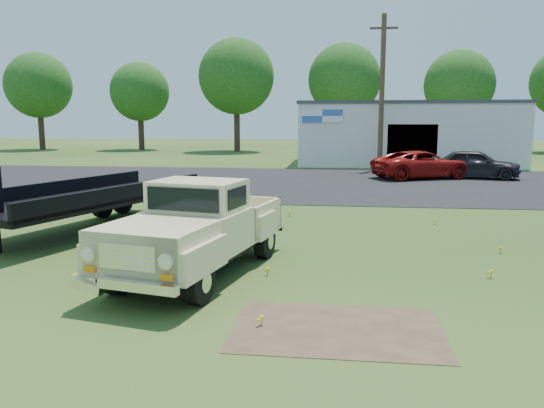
{
  "coord_description": "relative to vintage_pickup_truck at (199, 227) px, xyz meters",
  "views": [
    {
      "loc": [
        1.45,
        -10.31,
        2.99
      ],
      "look_at": [
        0.07,
        1.0,
        1.17
      ],
      "focal_mm": 35.0,
      "sensor_mm": 36.0,
      "label": 1
    }
  ],
  "objects": [
    {
      "name": "ground",
      "position": [
        1.17,
        0.53,
        -0.93
      ],
      "size": [
        140.0,
        140.0,
        0.0
      ],
      "primitive_type": "plane",
      "color": "#254014",
      "rests_on": "ground"
    },
    {
      "name": "dirt_patch_b",
      "position": [
        -0.83,
        4.03,
        -0.93
      ],
      "size": [
        2.2,
        1.6,
        0.01
      ],
      "primitive_type": "cube",
      "color": "#4F3A2A",
      "rests_on": "ground"
    },
    {
      "name": "treeline_c",
      "position": [
        -6.83,
        40.03,
        6.01
      ],
      "size": [
        7.04,
        7.04,
        10.47
      ],
      "color": "#3B291B",
      "rests_on": "ground"
    },
    {
      "name": "dirt_patch_a",
      "position": [
        2.67,
        -2.47,
        -0.93
      ],
      "size": [
        3.0,
        2.0,
        0.01
      ],
      "primitive_type": "cube",
      "color": "#4F3A2A",
      "rests_on": "ground"
    },
    {
      "name": "treeline_d",
      "position": [
        3.17,
        41.03,
        5.69
      ],
      "size": [
        6.72,
        6.72,
        10.0
      ],
      "color": "#3B291B",
      "rests_on": "ground"
    },
    {
      "name": "asphalt_lot",
      "position": [
        1.17,
        15.53,
        -0.93
      ],
      "size": [
        90.0,
        14.0,
        0.02
      ],
      "primitive_type": "cube",
      "color": "black",
      "rests_on": "ground"
    },
    {
      "name": "treeline_b",
      "position": [
        -16.83,
        41.53,
        4.74
      ],
      "size": [
        5.76,
        5.76,
        8.57
      ],
      "color": "#3B291B",
      "rests_on": "ground"
    },
    {
      "name": "red_pickup",
      "position": [
        6.93,
        17.92,
        -0.23
      ],
      "size": [
        5.54,
        4.11,
        1.4
      ],
      "primitive_type": "imported",
      "rotation": [
        0.0,
        0.0,
        1.97
      ],
      "color": "maroon",
      "rests_on": "ground"
    },
    {
      "name": "utility_pole_mid",
      "position": [
        5.17,
        22.53,
        3.68
      ],
      "size": [
        1.6,
        0.3,
        9.0
      ],
      "color": "#42331F",
      "rests_on": "ground"
    },
    {
      "name": "dark_sedan",
      "position": [
        9.64,
        18.28,
        -0.19
      ],
      "size": [
        4.6,
        2.66,
        1.47
      ],
      "primitive_type": "imported",
      "rotation": [
        0.0,
        0.0,
        1.35
      ],
      "color": "black",
      "rests_on": "ground"
    },
    {
      "name": "treeline_a",
      "position": [
        -26.83,
        40.53,
        5.38
      ],
      "size": [
        6.4,
        6.4,
        9.52
      ],
      "color": "#3B291B",
      "rests_on": "ground"
    },
    {
      "name": "treeline_e",
      "position": [
        13.17,
        39.53,
        5.06
      ],
      "size": [
        6.08,
        6.08,
        9.04
      ],
      "color": "#3B291B",
      "rests_on": "ground"
    },
    {
      "name": "vintage_pickup_truck",
      "position": [
        0.0,
        0.0,
        0.0
      ],
      "size": [
        3.02,
        5.4,
        1.85
      ],
      "primitive_type": null,
      "rotation": [
        0.0,
        0.0,
        -0.22
      ],
      "color": "#C7BD85",
      "rests_on": "ground"
    },
    {
      "name": "commercial_building",
      "position": [
        7.17,
        27.52,
        1.18
      ],
      "size": [
        14.2,
        8.2,
        4.15
      ],
      "color": "silver",
      "rests_on": "ground"
    },
    {
      "name": "flatbed_trailer",
      "position": [
        -4.02,
        3.68,
        0.08
      ],
      "size": [
        4.75,
        7.79,
        2.02
      ],
      "primitive_type": null,
      "rotation": [
        0.0,
        0.0,
        -0.33
      ],
      "color": "black",
      "rests_on": "ground"
    }
  ]
}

